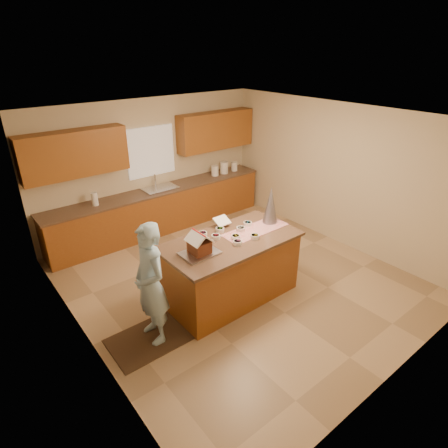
{
  "coord_description": "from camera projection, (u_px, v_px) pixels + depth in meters",
  "views": [
    {
      "loc": [
        -3.49,
        -4.05,
        3.63
      ],
      "look_at": [
        -0.1,
        0.2,
        1.0
      ],
      "focal_mm": 29.97,
      "sensor_mm": 36.0,
      "label": 1
    }
  ],
  "objects": [
    {
      "name": "tinsel_tree",
      "position": [
        271.0,
        205.0,
        5.92
      ],
      "size": [
        0.25,
        0.25,
        0.61
      ],
      "primitive_type": "cone",
      "rotation": [
        0.0,
        0.0,
        0.01
      ],
      "color": "#A2A1AC",
      "rests_on": "island_top"
    },
    {
      "name": "gingerbread_house",
      "position": [
        199.0,
        245.0,
        5.08
      ],
      "size": [
        0.31,
        0.31,
        0.31
      ],
      "color": "#5D2B18",
      "rests_on": "baking_tray"
    },
    {
      "name": "paper_towel",
      "position": [
        95.0,
        199.0,
        6.9
      ],
      "size": [
        0.11,
        0.11,
        0.25
      ],
      "primitive_type": "cylinder",
      "color": "white",
      "rests_on": "back_counter_top"
    },
    {
      "name": "island_base",
      "position": [
        231.0,
        270.0,
        5.76
      ],
      "size": [
        2.0,
        1.01,
        0.97
      ],
      "primitive_type": "cube",
      "rotation": [
        0.0,
        0.0,
        0.01
      ],
      "color": "brown",
      "rests_on": "floor"
    },
    {
      "name": "upper_cabinet_right",
      "position": [
        216.0,
        130.0,
        8.24
      ],
      "size": [
        1.85,
        0.35,
        0.8
      ],
      "primitive_type": "cube",
      "color": "#9E5921",
      "rests_on": "wall_back"
    },
    {
      "name": "upper_cabinet_left",
      "position": [
        74.0,
        154.0,
        6.5
      ],
      "size": [
        1.85,
        0.35,
        0.8
      ],
      "primitive_type": "cube",
      "color": "#9E5921",
      "rests_on": "wall_back"
    },
    {
      "name": "canister_c",
      "position": [
        234.0,
        166.0,
        8.79
      ],
      "size": [
        0.15,
        0.15,
        0.21
      ],
      "primitive_type": "cylinder",
      "color": "white",
      "rests_on": "back_counter_top"
    },
    {
      "name": "island_top",
      "position": [
        231.0,
        241.0,
        5.54
      ],
      "size": [
        2.09,
        1.1,
        0.04
      ],
      "primitive_type": "cube",
      "rotation": [
        0.0,
        0.0,
        0.01
      ],
      "color": "brown",
      "rests_on": "island_base"
    },
    {
      "name": "wall_right",
      "position": [
        336.0,
        175.0,
        7.2
      ],
      "size": [
        5.5,
        5.5,
        0.0
      ],
      "primitive_type": "plane",
      "color": "beige",
      "rests_on": "floor"
    },
    {
      "name": "cookbook",
      "position": [
        222.0,
        221.0,
        5.87
      ],
      "size": [
        0.25,
        0.19,
        0.1
      ],
      "primitive_type": "cube",
      "rotation": [
        -1.13,
        0.0,
        0.01
      ],
      "color": "white",
      "rests_on": "island_top"
    },
    {
      "name": "back_counter_top",
      "position": [
        160.0,
        190.0,
        7.72
      ],
      "size": [
        4.85,
        0.63,
        0.04
      ],
      "primitive_type": "cube",
      "color": "brown",
      "rests_on": "back_counter_base"
    },
    {
      "name": "window_curtain",
      "position": [
        151.0,
        152.0,
        7.59
      ],
      "size": [
        1.05,
        0.03,
        1.0
      ],
      "primitive_type": "cube",
      "color": "white",
      "rests_on": "wall_back"
    },
    {
      "name": "boy",
      "position": [
        151.0,
        285.0,
        4.77
      ],
      "size": [
        0.43,
        0.63,
        1.69
      ],
      "primitive_type": "imported",
      "rotation": [
        0.0,
        0.0,
        -1.61
      ],
      "color": "#ACDAF4",
      "rests_on": "rug"
    },
    {
      "name": "wall_front",
      "position": [
        409.0,
        288.0,
        3.87
      ],
      "size": [
        5.5,
        5.5,
        0.0
      ],
      "primitive_type": "plane",
      "color": "beige",
      "rests_on": "floor"
    },
    {
      "name": "sink",
      "position": [
        160.0,
        190.0,
        7.73
      ],
      "size": [
        0.7,
        0.45,
        0.12
      ],
      "primitive_type": "cube",
      "color": "silver",
      "rests_on": "back_counter_top"
    },
    {
      "name": "canister_b",
      "position": [
        224.0,
        168.0,
        8.61
      ],
      "size": [
        0.19,
        0.19,
        0.27
      ],
      "primitive_type": "cylinder",
      "color": "white",
      "rests_on": "back_counter_top"
    },
    {
      "name": "wall_left",
      "position": [
        75.0,
        258.0,
        4.4
      ],
      "size": [
        5.5,
        5.5,
        0.0
      ],
      "primitive_type": "plane",
      "color": "beige",
      "rests_on": "floor"
    },
    {
      "name": "floor",
      "position": [
        236.0,
        279.0,
        6.39
      ],
      "size": [
        5.5,
        5.5,
        0.0
      ],
      "primitive_type": "plane",
      "color": "tan",
      "rests_on": "ground"
    },
    {
      "name": "candy_bowls",
      "position": [
        232.0,
        234.0,
        5.63
      ],
      "size": [
        0.9,
        0.68,
        0.06
      ],
      "color": "pink",
      "rests_on": "island_top"
    },
    {
      "name": "canister_a",
      "position": [
        215.0,
        171.0,
        8.47
      ],
      "size": [
        0.17,
        0.17,
        0.23
      ],
      "primitive_type": "cylinder",
      "color": "white",
      "rests_on": "back_counter_top"
    },
    {
      "name": "back_counter_base",
      "position": [
        162.0,
        210.0,
        7.93
      ],
      "size": [
        4.8,
        0.6,
        0.88
      ],
      "primitive_type": "cube",
      "color": "brown",
      "rests_on": "floor"
    },
    {
      "name": "baking_tray",
      "position": [
        200.0,
        253.0,
        5.14
      ],
      "size": [
        0.51,
        0.38,
        0.03
      ],
      "primitive_type": "cube",
      "rotation": [
        0.0,
        0.0,
        0.01
      ],
      "color": "silver",
      "rests_on": "island_top"
    },
    {
      "name": "stone_accent",
      "position": [
        105.0,
        297.0,
        3.89
      ],
      "size": [
        0.0,
        2.5,
        2.5
      ],
      "primitive_type": "plane",
      "rotation": [
        1.57,
        0.0,
        1.57
      ],
      "color": "gray",
      "rests_on": "wall_left"
    },
    {
      "name": "rug",
      "position": [
        153.0,
        337.0,
        5.11
      ],
      "size": [
        1.15,
        0.75,
        0.01
      ],
      "primitive_type": "cube",
      "color": "black",
      "rests_on": "floor"
    },
    {
      "name": "table_runner",
      "position": [
        256.0,
        230.0,
        5.81
      ],
      "size": [
        1.11,
        0.41,
        0.01
      ],
      "primitive_type": "cube",
      "rotation": [
        0.0,
        0.0,
        0.01
      ],
      "color": "#A10B1A",
      "rests_on": "island_top"
    },
    {
      "name": "wall_back",
      "position": [
        151.0,
        166.0,
        7.74
      ],
      "size": [
        5.5,
        5.5,
        0.0
      ],
      "primitive_type": "plane",
      "color": "beige",
      "rests_on": "floor"
    },
    {
      "name": "ceiling",
      "position": [
        239.0,
        118.0,
        5.21
      ],
      "size": [
        5.5,
        5.5,
        0.0
      ],
      "primitive_type": "plane",
      "color": "silver",
      "rests_on": "floor"
    },
    {
      "name": "faucet",
      "position": [
        155.0,
        180.0,
        7.78
      ],
      "size": [
        0.03,
        0.03,
        0.28
      ],
      "primitive_type": "cylinder",
      "color": "silver",
      "rests_on": "back_counter_top"
    }
  ]
}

